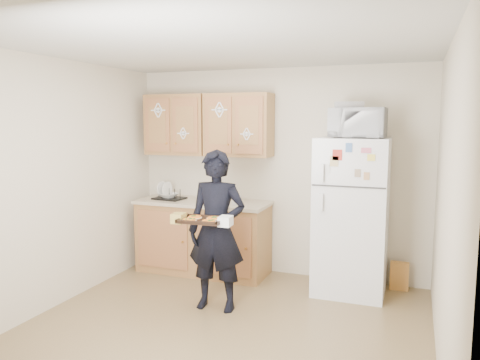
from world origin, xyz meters
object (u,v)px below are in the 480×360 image
object	(u,v)px
refrigerator	(351,216)
dish_rack	(169,193)
person	(217,231)
baking_tray	(202,221)
microwave	(358,123)

from	to	relation	value
refrigerator	dish_rack	bearing A→B (deg)	179.65
refrigerator	person	xyz separation A→B (m)	(-1.19, -0.94, -0.05)
baking_tray	dish_rack	xyz separation A→B (m)	(-1.04, 1.25, 0.01)
microwave	dish_rack	size ratio (longest dim) A/B	1.55
refrigerator	baking_tray	world-z (taller)	refrigerator
baking_tray	dish_rack	distance (m)	1.63
person	microwave	distance (m)	1.85
microwave	person	bearing A→B (deg)	-141.63
refrigerator	dish_rack	distance (m)	2.25
baking_tray	microwave	size ratio (longest dim) A/B	0.72
person	dish_rack	xyz separation A→B (m)	(-1.06, 0.95, 0.17)
refrigerator	person	distance (m)	1.52
person	microwave	world-z (taller)	microwave
baking_tray	person	bearing A→B (deg)	81.85
person	baking_tray	xyz separation A→B (m)	(-0.02, -0.30, 0.16)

